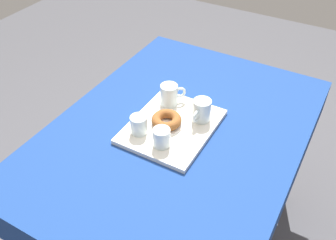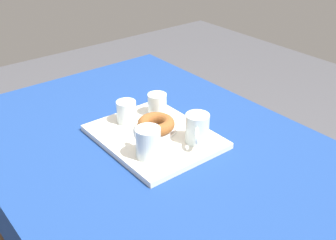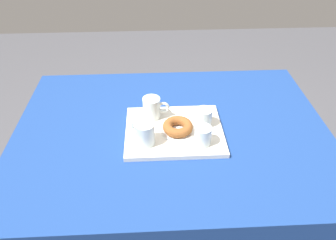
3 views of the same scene
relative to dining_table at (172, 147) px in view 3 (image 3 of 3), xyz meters
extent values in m
plane|color=#47474C|center=(0.00, 0.00, -0.67)|extent=(6.00, 6.00, 0.00)
cube|color=navy|center=(0.00, 0.00, 0.09)|extent=(1.34, 0.98, 0.03)
cube|color=navy|center=(0.00, -0.49, 0.01)|extent=(1.34, 0.01, 0.14)
cube|color=navy|center=(-0.67, 0.00, 0.01)|extent=(0.01, 0.98, 0.14)
cube|color=navy|center=(0.67, 0.00, 0.01)|extent=(0.01, 0.98, 0.14)
cylinder|color=brown|center=(-0.58, -0.40, -0.30)|extent=(0.06, 0.06, 0.75)
cylinder|color=brown|center=(0.58, -0.40, -0.30)|extent=(0.06, 0.06, 0.75)
cube|color=silver|center=(-0.01, 0.02, 0.12)|extent=(0.40, 0.33, 0.02)
cylinder|color=silver|center=(0.08, -0.07, 0.17)|extent=(0.08, 0.08, 0.10)
cylinder|color=#84380F|center=(0.08, -0.07, 0.16)|extent=(0.07, 0.07, 0.07)
torus|color=silver|center=(0.03, -0.06, 0.18)|extent=(0.05, 0.01, 0.05)
cylinder|color=silver|center=(0.11, 0.11, 0.17)|extent=(0.08, 0.08, 0.10)
cylinder|color=#84380F|center=(0.11, 0.11, 0.16)|extent=(0.07, 0.07, 0.07)
torus|color=silver|center=(0.15, 0.07, 0.18)|extent=(0.05, 0.05, 0.05)
cylinder|color=silver|center=(-0.11, 0.12, 0.16)|extent=(0.07, 0.07, 0.08)
cylinder|color=silver|center=(-0.11, 0.12, 0.15)|extent=(0.06, 0.06, 0.04)
cylinder|color=silver|center=(-0.13, 0.00, 0.16)|extent=(0.07, 0.07, 0.08)
cylinder|color=silver|center=(-0.13, 0.00, 0.15)|extent=(0.06, 0.06, 0.04)
cylinder|color=white|center=(-0.02, 0.04, 0.13)|extent=(0.14, 0.14, 0.01)
torus|color=brown|center=(-0.02, 0.04, 0.15)|extent=(0.12, 0.12, 0.04)
camera|label=1|loc=(-1.03, -0.54, 1.13)|focal=39.78mm
camera|label=2|loc=(0.93, -0.66, 0.83)|focal=43.96mm
camera|label=3|loc=(0.07, 1.06, 0.97)|focal=34.23mm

